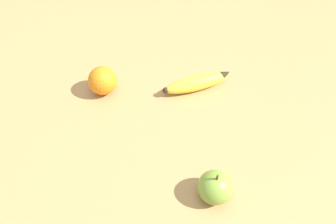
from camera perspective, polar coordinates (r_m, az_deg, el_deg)
The scene contains 4 objects.
ground_plane at distance 0.80m, azimuth -6.34°, elevation -1.20°, with size 3.00×3.00×0.00m, color tan.
banana at distance 0.85m, azimuth 5.11°, elevation 5.13°, with size 0.19×0.05×0.04m.
orange at distance 0.85m, azimuth -11.32°, elevation 5.39°, with size 0.07×0.07×0.07m.
apple at distance 0.66m, azimuth 8.19°, elevation -12.83°, with size 0.07×0.07×0.08m.
Camera 1 is at (0.07, 0.51, 0.61)m, focal length 35.00 mm.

